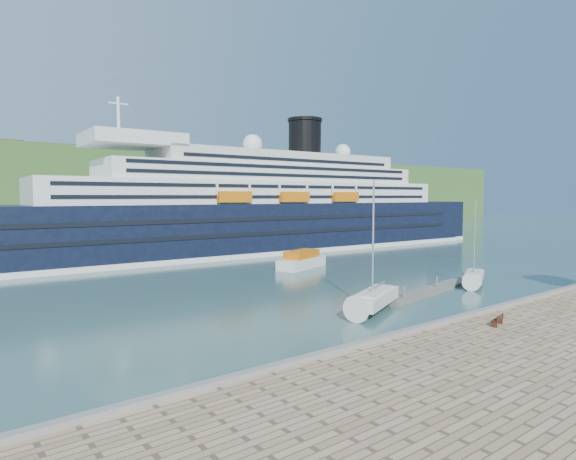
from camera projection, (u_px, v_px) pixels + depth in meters
The scene contains 9 objects.
ground at pixel (520, 314), 40.33m from camera, with size 400.00×400.00×0.00m, color #2B4C4B.
far_hillside at pixel (72, 190), 153.98m from camera, with size 400.00×50.00×24.00m, color #2C5923.
quay_coping at pixel (522, 300), 40.09m from camera, with size 220.00×0.50×0.30m, color slate.
cruise_ship at pixel (253, 183), 84.57m from camera, with size 109.12×15.89×24.51m, color black, non-canonical shape.
park_bench at pixel (497, 319), 32.82m from camera, with size 1.34×0.55×0.86m, color #432013, non-canonical shape.
floating_pontoon at pixel (429, 291), 49.15m from camera, with size 15.95×1.95×0.35m, color #68645C, non-canonical shape.
sailboat_white_near at pixel (375, 249), 41.00m from camera, with size 8.26×2.30×10.67m, color silver, non-canonical shape.
sailboat_white_far at pixel (475, 245), 52.97m from camera, with size 6.98×1.94×9.02m, color silver, non-canonical shape.
tender_launch at pixel (302, 259), 66.10m from camera, with size 8.71×2.98×2.41m, color #CC630C, non-canonical shape.
Camera 1 is at (-39.69, -19.57, 9.82)m, focal length 30.00 mm.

